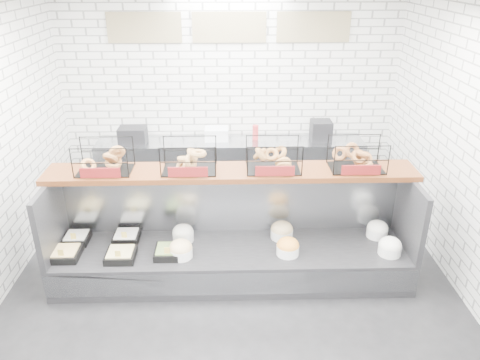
{
  "coord_description": "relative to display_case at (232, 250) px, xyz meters",
  "views": [
    {
      "loc": [
        -0.03,
        -4.2,
        3.34
      ],
      "look_at": [
        0.09,
        0.45,
        1.17
      ],
      "focal_mm": 35.0,
      "sensor_mm": 36.0,
      "label": 1
    }
  ],
  "objects": [
    {
      "name": "ground",
      "position": [
        0.0,
        -0.34,
        -0.33
      ],
      "size": [
        5.5,
        5.5,
        0.0
      ],
      "primitive_type": "plane",
      "color": "black",
      "rests_on": "ground"
    },
    {
      "name": "room_shell",
      "position": [
        0.0,
        0.26,
        1.73
      ],
      "size": [
        5.02,
        5.51,
        3.01
      ],
      "color": "white",
      "rests_on": "ground"
    },
    {
      "name": "display_case",
      "position": [
        0.0,
        0.0,
        0.0
      ],
      "size": [
        4.0,
        0.9,
        1.2
      ],
      "color": "black",
      "rests_on": "ground"
    },
    {
      "name": "bagel_shelf",
      "position": [
        -0.0,
        0.17,
        1.05
      ],
      "size": [
        4.1,
        0.5,
        0.4
      ],
      "color": "#46200F",
      "rests_on": "display_case"
    },
    {
      "name": "prep_counter",
      "position": [
        -0.0,
        2.09,
        0.14
      ],
      "size": [
        4.0,
        0.6,
        1.2
      ],
      "color": "#93969B",
      "rests_on": "ground"
    }
  ]
}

